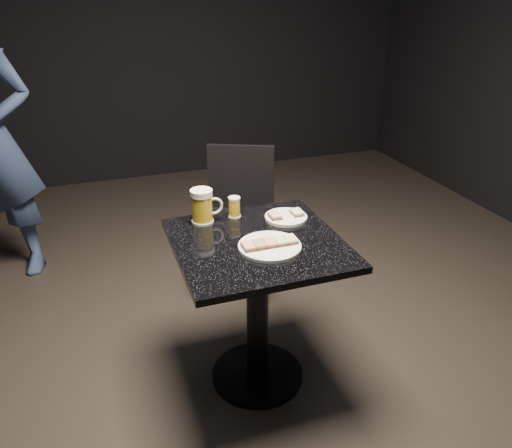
# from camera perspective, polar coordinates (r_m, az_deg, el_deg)

# --- Properties ---
(floor) EXTENTS (6.00, 6.00, 0.00)m
(floor) POSITION_cam_1_polar(r_m,az_deg,el_deg) (2.56, 0.15, -16.96)
(floor) COLOR black
(floor) RESTS_ON ground
(plate_large) EXTENTS (0.26, 0.26, 0.01)m
(plate_large) POSITION_cam_1_polar(r_m,az_deg,el_deg) (2.06, 1.58, -2.57)
(plate_large) COLOR white
(plate_large) RESTS_ON table
(plate_small) EXTENTS (0.20, 0.20, 0.01)m
(plate_small) POSITION_cam_1_polar(r_m,az_deg,el_deg) (2.31, 3.44, 0.77)
(plate_small) COLOR white
(plate_small) RESTS_ON table
(table) EXTENTS (0.70, 0.70, 0.75)m
(table) POSITION_cam_1_polar(r_m,az_deg,el_deg) (2.24, 0.17, -7.41)
(table) COLOR black
(table) RESTS_ON floor
(beer_mug) EXTENTS (0.15, 0.10, 0.16)m
(beer_mug) POSITION_cam_1_polar(r_m,az_deg,el_deg) (2.26, -6.11, 2.05)
(beer_mug) COLOR silver
(beer_mug) RESTS_ON table
(beer_tumbler) EXTENTS (0.06, 0.06, 0.10)m
(beer_tumbler) POSITION_cam_1_polar(r_m,az_deg,el_deg) (2.31, -2.49, 1.94)
(beer_tumbler) COLOR silver
(beer_tumbler) RESTS_ON table
(chair) EXTENTS (0.53, 0.53, 0.87)m
(chair) POSITION_cam_1_polar(r_m,az_deg,el_deg) (3.00, -1.95, 1.53)
(chair) COLOR black
(chair) RESTS_ON floor
(canapes_on_plate_large) EXTENTS (0.23, 0.07, 0.02)m
(canapes_on_plate_large) POSITION_cam_1_polar(r_m,az_deg,el_deg) (2.05, 1.58, -2.17)
(canapes_on_plate_large) COLOR #4C3521
(canapes_on_plate_large) RESTS_ON plate_large
(canapes_on_plate_small) EXTENTS (0.16, 0.07, 0.02)m
(canapes_on_plate_small) POSITION_cam_1_polar(r_m,az_deg,el_deg) (2.31, 3.45, 1.14)
(canapes_on_plate_small) COLOR #4C3521
(canapes_on_plate_small) RESTS_ON plate_small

